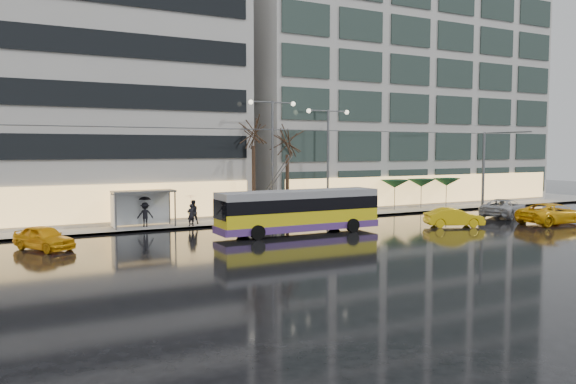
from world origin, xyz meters
TOP-DOWN VIEW (x-y plane):
  - ground at (0.00, 0.00)m, footprint 140.00×140.00m
  - sidewalk at (2.00, 14.00)m, footprint 80.00×10.00m
  - kerb at (2.00, 9.05)m, footprint 80.00×0.10m
  - building_left at (-16.00, 19.00)m, footprint 34.00×14.00m
  - building_right at (19.00, 19.00)m, footprint 32.00×14.00m
  - trolleybus at (0.45, 3.75)m, footprint 11.00×4.31m
  - catenary at (1.00, 7.94)m, footprint 42.24×5.12m
  - bus_shelter at (-8.38, 10.69)m, footprint 4.20×1.60m
  - street_lamp_near at (2.00, 10.80)m, footprint 3.96×0.36m
  - street_lamp_far at (7.00, 10.80)m, footprint 3.96×0.36m
  - tree_a at (0.50, 11.00)m, footprint 3.20×3.20m
  - tree_b at (3.50, 11.20)m, footprint 3.20×3.20m
  - parasol_a at (14.00, 11.00)m, footprint 2.50×2.50m
  - parasol_b at (17.00, 11.00)m, footprint 2.50×2.50m
  - parasol_c at (20.00, 11.00)m, footprint 2.50×2.50m
  - taxi_a at (-14.73, 5.04)m, footprint 3.34×4.19m
  - taxi_b at (11.71, 1.43)m, footprint 4.29×2.91m
  - taxi_c at (19.18, -0.89)m, footprint 5.68×2.82m
  - sedan_silver at (19.33, 3.76)m, footprint 5.92×4.46m
  - pedestrian_a at (-5.00, 9.40)m, footprint 1.16×1.18m
  - pedestrian_b at (-4.59, 10.26)m, footprint 0.86×0.68m
  - pedestrian_c at (-7.90, 10.55)m, footprint 1.17×0.94m

SIDE VIEW (x-z plane):
  - ground at x=0.00m, z-range 0.00..0.00m
  - sidewalk at x=2.00m, z-range 0.00..0.15m
  - kerb at x=2.00m, z-range 0.00..0.15m
  - taxi_b at x=11.71m, z-range 0.00..1.34m
  - taxi_a at x=-14.73m, z-range 0.00..1.34m
  - sedan_silver at x=19.33m, z-range 0.00..1.49m
  - taxi_c at x=19.18m, z-range 0.00..1.55m
  - pedestrian_b at x=-4.59m, z-range 0.15..1.88m
  - pedestrian_c at x=-7.90m, z-range 0.21..2.32m
  - trolleybus at x=0.45m, z-range -1.17..3.92m
  - pedestrian_a at x=-5.00m, z-range 0.53..2.72m
  - bus_shelter at x=-8.38m, z-range 0.71..3.22m
  - parasol_a at x=14.00m, z-range 1.12..3.77m
  - parasol_b at x=17.00m, z-range 1.12..3.77m
  - parasol_c at x=20.00m, z-range 1.12..3.77m
  - catenary at x=1.00m, z-range 0.75..7.75m
  - street_lamp_far at x=7.00m, z-range 1.45..9.98m
  - street_lamp_near at x=2.00m, z-range 1.48..10.51m
  - tree_b at x=3.50m, z-range 2.55..10.25m
  - tree_a at x=0.50m, z-range 2.89..11.29m
  - building_left at x=-16.00m, z-range 0.15..22.15m
  - building_right at x=19.00m, z-range 0.15..25.15m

